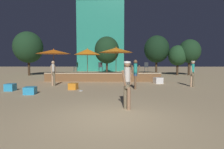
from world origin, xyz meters
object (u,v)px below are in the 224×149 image
cube_seat_2 (73,86)px  background_tree_2 (189,51)px  patio_umbrella_2 (54,52)px  background_tree_1 (28,47)px  cube_seat_3 (158,81)px  bistro_chair_1 (77,66)px  bistro_chair_3 (101,66)px  patio_umbrella_0 (116,50)px  cube_seat_0 (10,87)px  frisbee_disc (81,91)px  bistro_chair_0 (146,66)px  background_tree_3 (107,50)px  background_tree_4 (157,49)px  background_tree_0 (178,56)px  cube_seat_1 (30,91)px  patio_umbrella_1 (87,52)px  bistro_chair_2 (131,66)px  person_2 (53,72)px  person_3 (193,72)px  person_0 (135,73)px  person_1 (127,82)px

cube_seat_2 → background_tree_2: background_tree_2 is taller
patio_umbrella_2 → background_tree_1: 8.51m
cube_seat_3 → bistro_chair_1: size_ratio=0.80×
bistro_chair_3 → background_tree_2: size_ratio=0.20×
patio_umbrella_0 → cube_seat_0: 8.39m
bistro_chair_1 → frisbee_disc: bistro_chair_1 is taller
bistro_chair_0 → background_tree_3: 9.58m
bistro_chair_1 → background_tree_4: background_tree_4 is taller
background_tree_0 → background_tree_3: background_tree_3 is taller
cube_seat_1 → bistro_chair_3: bistro_chair_3 is taller
patio_umbrella_1 → frisbee_disc: size_ratio=11.69×
bistro_chair_2 → frisbee_disc: size_ratio=3.60×
background_tree_0 → background_tree_3: 9.54m
patio_umbrella_2 → background_tree_3: size_ratio=0.55×
person_2 → bistro_chair_2: bearing=54.6°
person_3 → bistro_chair_2: (-3.86, 3.87, 0.30)m
bistro_chair_1 → frisbee_disc: size_ratio=3.60×
person_2 → person_3: (9.72, -0.39, 0.03)m
cube_seat_0 → background_tree_2: bearing=38.9°
cube_seat_3 → person_3: person_3 is taller
cube_seat_3 → person_0: size_ratio=0.39×
cube_seat_1 → person_0: (5.73, 1.83, 0.82)m
frisbee_disc → background_tree_2: bearing=47.5°
person_2 → bistro_chair_1: size_ratio=1.98×
person_0 → bistro_chair_3: bearing=-147.1°
bistro_chair_0 → bistro_chair_1: 6.53m
background_tree_4 → bistro_chair_0: bearing=-109.9°
cube_seat_2 → cube_seat_1: bearing=-138.7°
person_3 → bistro_chair_3: size_ratio=1.98×
person_0 → background_tree_1: background_tree_1 is taller
patio_umbrella_2 → background_tree_0: 15.52m
person_2 → background_tree_1: (-6.40, 9.38, 2.54)m
cube_seat_1 → bistro_chair_0: bearing=45.1°
person_0 → bistro_chair_0: person_0 is taller
person_1 → bistro_chair_0: person_1 is taller
bistro_chair_3 → frisbee_disc: bistro_chair_3 is taller
bistro_chair_2 → background_tree_1: background_tree_1 is taller
person_1 → background_tree_3: background_tree_3 is taller
bistro_chair_1 → cube_seat_1: bearing=-0.5°
patio_umbrella_0 → cube_seat_1: bearing=-126.9°
person_1 → person_2: 7.86m
background_tree_2 → background_tree_3: 10.94m
person_0 → background_tree_2: 14.66m
person_2 → patio_umbrella_2: bearing=132.2°
patio_umbrella_2 → cube_seat_1: patio_umbrella_2 is taller
cube_seat_2 → background_tree_0: background_tree_0 is taller
cube_seat_2 → background_tree_0: size_ratio=0.15×
cube_seat_2 → bistro_chair_0: bearing=46.3°
cube_seat_2 → bistro_chair_3: size_ratio=0.63×
person_0 → person_1: person_0 is taller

